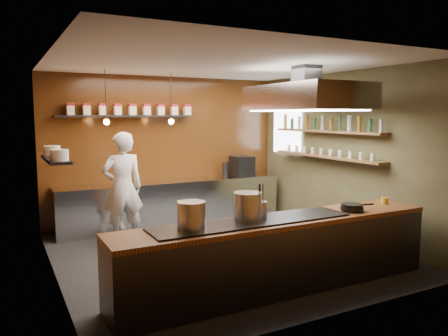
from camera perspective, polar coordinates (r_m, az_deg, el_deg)
floor at (r=7.15m, az=-0.22°, el=-11.15°), size 5.00×5.00×0.00m
back_wall at (r=9.12m, az=-7.46°, el=2.34°), size 5.00×0.00×5.00m
left_wall at (r=6.12m, az=-21.53°, el=-0.31°), size 0.00×5.00×5.00m
right_wall at (r=8.28m, az=15.33°, el=1.70°), size 0.00×5.00×5.00m
ceiling at (r=6.85m, az=-0.24°, el=13.48°), size 5.00×5.00×0.00m
window_pane at (r=9.54m, az=8.22°, el=4.93°), size 0.00×1.00×1.00m
prep_counter at (r=8.96m, az=-6.62°, el=-4.51°), size 4.60×0.65×0.90m
pass_counter at (r=5.70m, az=7.27°, el=-11.04°), size 4.40×0.72×0.94m
tin_shelf at (r=8.69m, az=-12.82°, el=6.62°), size 2.60×0.26×0.04m
plate_shelf at (r=7.12m, az=-21.12°, el=1.07°), size 0.30×1.40×0.04m
bottle_shelf_upper at (r=8.37m, az=13.22°, el=4.69°), size 0.26×2.80×0.04m
bottle_shelf_lower at (r=8.40m, az=13.13°, el=1.49°), size 0.26×2.80×0.04m
extractor_hood at (r=7.17m, az=10.66°, el=9.09°), size 1.20×2.00×0.72m
pendant_left at (r=7.93m, az=-15.10°, el=6.20°), size 0.10×0.10×0.95m
pendant_right at (r=8.28m, az=-6.92°, el=6.40°), size 0.10×0.10×0.95m
storage_tins at (r=8.73m, az=-11.89°, el=7.51°), size 2.43×0.13×0.22m
plate_stacks at (r=7.11m, az=-21.16°, el=1.87°), size 0.26×1.16×0.16m
bottles at (r=8.37m, az=13.25°, el=5.65°), size 0.06×2.66×0.24m
wine_glasses at (r=8.40m, az=13.15°, el=2.07°), size 0.07×2.37×0.13m
stockpot_large at (r=4.96m, az=-4.27°, el=-6.17°), size 0.41×0.41×0.31m
stockpot_small at (r=5.40m, az=3.13°, el=-4.96°), size 0.42×0.42×0.33m
utensil_crock at (r=5.50m, az=4.84°, el=-5.43°), size 0.21×0.21×0.21m
frying_pan at (r=6.22m, az=16.39°, el=-4.87°), size 0.48×0.31×0.08m
butter_jar at (r=6.85m, az=20.24°, el=-4.03°), size 0.11×0.11×0.09m
espresso_machine at (r=9.55m, az=2.38°, el=0.28°), size 0.44×0.42×0.43m
chef at (r=7.75m, az=-13.09°, el=-2.55°), size 0.71×0.48×1.94m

